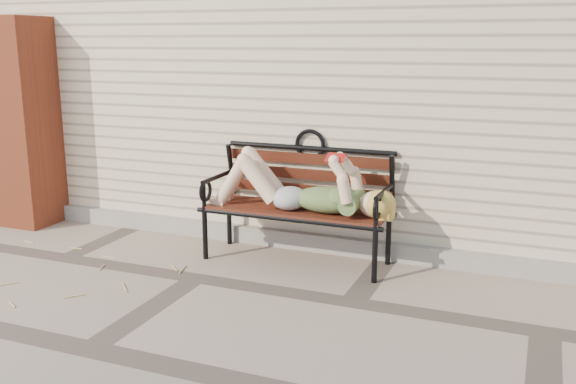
% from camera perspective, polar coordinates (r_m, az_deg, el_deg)
% --- Properties ---
extents(ground, '(80.00, 80.00, 0.00)m').
position_cam_1_polar(ground, '(5.01, -8.18, -7.59)').
color(ground, gray).
rests_on(ground, ground).
extents(house_wall, '(8.00, 4.00, 3.00)m').
position_cam_1_polar(house_wall, '(7.43, 3.27, 11.17)').
color(house_wall, beige).
rests_on(house_wall, ground).
extents(foundation_strip, '(8.00, 0.10, 0.15)m').
position_cam_1_polar(foundation_strip, '(5.80, -3.41, -3.77)').
color(foundation_strip, gray).
rests_on(foundation_strip, ground).
extents(brick_pillar, '(0.50, 0.50, 2.00)m').
position_cam_1_polar(brick_pillar, '(6.74, -22.42, 5.70)').
color(brick_pillar, '#AC4526').
rests_on(brick_pillar, ground).
extents(garden_bench, '(1.64, 0.65, 1.06)m').
position_cam_1_polar(garden_bench, '(5.25, 1.10, 0.29)').
color(garden_bench, black).
rests_on(garden_bench, ground).
extents(reading_woman, '(1.54, 0.35, 0.49)m').
position_cam_1_polar(reading_woman, '(5.12, 0.72, 0.37)').
color(reading_woman, '#0A404C').
rests_on(reading_woman, ground).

